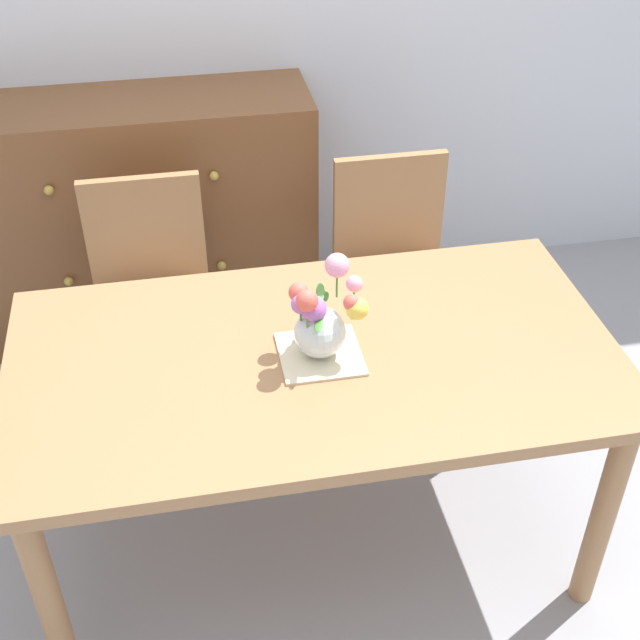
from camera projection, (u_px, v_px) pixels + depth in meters
The scene contains 7 objects.
ground_plane at pixel (315, 535), 2.78m from camera, with size 12.00×12.00×0.00m, color #939399.
dining_table at pixel (315, 379), 2.37m from camera, with size 1.68×0.91×0.78m.
chair_left at pixel (151, 286), 3.03m from camera, with size 0.42×0.42×0.90m.
chair_right at pixel (394, 261), 3.16m from camera, with size 0.42×0.42×0.90m.
dresser at pixel (141, 218), 3.45m from camera, with size 1.40×0.47×1.00m.
placemat at pixel (320, 354), 2.31m from camera, with size 0.22×0.22×0.01m, color beige.
flower_vase at pixel (322, 319), 2.24m from camera, with size 0.20×0.21×0.26m.
Camera 1 is at (-0.32, -1.77, 2.24)m, focal length 47.35 mm.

